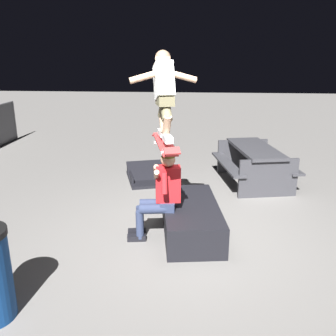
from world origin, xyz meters
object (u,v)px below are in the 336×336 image
ledge_box_main (191,218)px  person_sitting_on_ledge (161,192)px  skater_airborne (164,91)px  kicker_ramp (151,177)px  skateboard (165,144)px  picnic_table_back (254,159)px

ledge_box_main → person_sitting_on_ledge: (-0.19, 0.42, 0.48)m
skater_airborne → kicker_ramp: 3.20m
ledge_box_main → kicker_ramp: size_ratio=1.29×
person_sitting_on_ledge → skateboard: bearing=-110.7°
skateboard → person_sitting_on_ledge: bearing=69.3°
ledge_box_main → picnic_table_back: 2.58m
ledge_box_main → skater_airborne: skater_airborne is taller
picnic_table_back → ledge_box_main: bearing=151.6°
kicker_ramp → skateboard: bearing=-168.3°
kicker_ramp → person_sitting_on_ledge: bearing=-169.6°
picnic_table_back → skater_airborne: bearing=146.6°
kicker_ramp → skater_airborne: bearing=-168.4°
person_sitting_on_ledge → kicker_ramp: (2.47, 0.45, -0.64)m
skateboard → skater_airborne: 0.69m
picnic_table_back → person_sitting_on_ledge: bearing=146.1°
ledge_box_main → skater_airborne: 1.90m
ledge_box_main → person_sitting_on_ledge: person_sitting_on_ledge is taller
ledge_box_main → person_sitting_on_ledge: 0.67m
ledge_box_main → picnic_table_back: picnic_table_back is taller
ledge_box_main → skater_airborne: size_ratio=1.47×
ledge_box_main → picnic_table_back: (2.26, -1.22, 0.28)m
kicker_ramp → ledge_box_main: bearing=-159.0°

